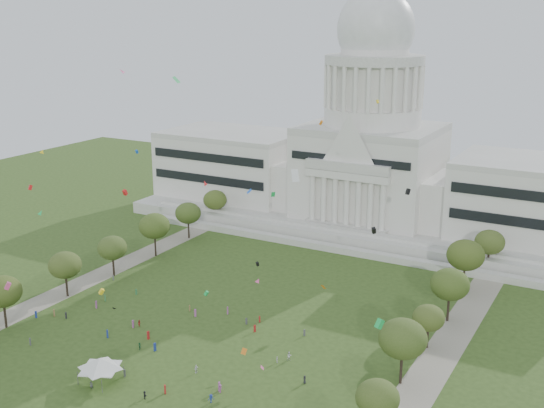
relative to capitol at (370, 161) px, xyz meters
The scene contains 29 objects.
ground 115.76m from the capitol, 90.00° to the right, with size 400.00×400.00×0.00m, color #324B1B.
capitol is the anchor object (origin of this frame).
path_left 98.93m from the capitol, 119.87° to the right, with size 8.00×160.00×0.04m, color gray.
path_right 98.93m from the capitol, 60.13° to the right, with size 8.00×160.00×0.04m, color gray.
row_tree_l_1 125.32m from the capitol, 110.71° to the right, with size 8.86×8.86×12.59m.
row_tree_r_1 125.12m from the capitol, 68.16° to the right, with size 7.58×7.58×10.78m.
row_tree_l_2 107.19m from the capitol, 115.07° to the right, with size 8.42×8.42×11.97m.
row_tree_r_2 106.56m from the capitol, 65.33° to the right, with size 9.55×9.55×13.58m.
row_tree_l_3 92.14m from the capitol, 118.96° to the right, with size 8.12×8.12×11.55m.
row_tree_r_3 91.98m from the capitol, 60.70° to the right, with size 7.01×7.01×9.98m.
row_tree_l_4 76.50m from the capitol, 125.78° to the right, with size 9.29×9.29×13.21m.
row_tree_r_4 78.81m from the capitol, 54.84° to the right, with size 9.19×9.19×13.06m.
row_tree_l_5 63.64m from the capitol, 136.72° to the right, with size 8.33×8.33×11.85m.
row_tree_r_5 62.67m from the capitol, 44.94° to the right, with size 9.82×9.82×13.96m.
row_tree_l_6 54.69m from the capitol, 152.45° to the right, with size 8.19×8.19×11.64m.
row_tree_r_6 54.32m from the capitol, 28.99° to the right, with size 8.42×8.42×11.97m.
event_tent 125.77m from the capitol, 93.68° to the right, with size 12.40×12.40×5.27m.
person_0 110.96m from the capitol, 75.30° to the right, with size 0.82×0.53×1.68m, color #26262B.
person_2 102.98m from the capitol, 78.13° to the right, with size 0.96×0.59×1.97m, color silver.
person_3 119.20m from the capitol, 82.69° to the right, with size 1.18×0.61×1.82m, color #994C8C.
person_4 114.56m from the capitol, 86.65° to the right, with size 1.06×0.58×1.81m, color silver.
person_5 112.59m from the capitol, 95.13° to the right, with size 1.54×0.61×1.66m, color #33723F.
person_7 129.31m from the capitol, 93.44° to the right, with size 0.64×0.47×1.76m, color #4C4C51.
person_8 104.78m from the capitol, 99.78° to the right, with size 0.76×0.47×1.55m, color #B21E1E.
person_9 122.92m from the capitol, 82.70° to the right, with size 1.14×0.59×1.77m, color navy.
person_10 104.73m from the capitol, 79.35° to the right, with size 0.83×0.45×1.41m, color silver.
person_11 126.84m from the capitol, 88.35° to the right, with size 1.49×0.59×1.61m, color #26262B.
distant_crowd 104.59m from the capitol, 98.04° to the right, with size 60.97×39.82×1.93m.
kite_swarm 103.58m from the capitol, 88.52° to the right, with size 90.73×111.05×56.23m.
Camera 1 is at (79.89, -99.67, 70.38)m, focal length 45.00 mm.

